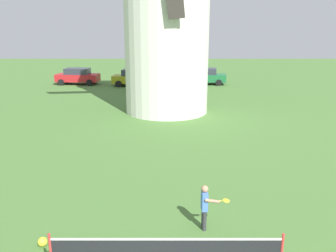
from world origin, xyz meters
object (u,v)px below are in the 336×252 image
(parked_car_red, at_px, (79,76))
(parked_car_mustard, at_px, (137,77))
(stray_ball, at_px, (44,241))
(tennis_net, at_px, (168,251))
(parked_car_green, at_px, (205,76))
(player_far, at_px, (207,205))

(parked_car_red, xyz_separation_m, parked_car_mustard, (5.70, -1.01, 0.00))
(stray_ball, bearing_deg, parked_car_mustard, 89.85)
(tennis_net, xyz_separation_m, parked_car_mustard, (-3.06, 26.79, 0.13))
(tennis_net, height_order, parked_car_mustard, parked_car_mustard)
(parked_car_red, xyz_separation_m, parked_car_green, (12.25, -0.00, 0.00))
(player_far, relative_size, parked_car_green, 0.29)
(stray_ball, distance_m, parked_car_red, 27.22)
(parked_car_mustard, xyz_separation_m, parked_car_green, (6.55, 1.01, 0.00))
(player_far, bearing_deg, parked_car_red, 110.78)
(tennis_net, xyz_separation_m, stray_ball, (-3.12, 1.18, -0.56))
(player_far, distance_m, stray_ball, 4.28)
(tennis_net, xyz_separation_m, player_far, (1.04, 1.97, 0.05))
(tennis_net, distance_m, stray_ball, 3.39)
(parked_car_green, bearing_deg, player_far, -95.43)
(player_far, xyz_separation_m, parked_car_red, (-9.80, 25.83, 0.08))
(parked_car_mustard, relative_size, parked_car_green, 0.99)
(parked_car_green, bearing_deg, parked_car_red, 179.99)
(tennis_net, bearing_deg, parked_car_green, 82.84)
(player_far, height_order, parked_car_red, parked_car_red)
(stray_ball, relative_size, parked_car_green, 0.05)
(parked_car_red, bearing_deg, parked_car_green, -0.01)
(parked_car_mustard, bearing_deg, parked_car_green, 8.76)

